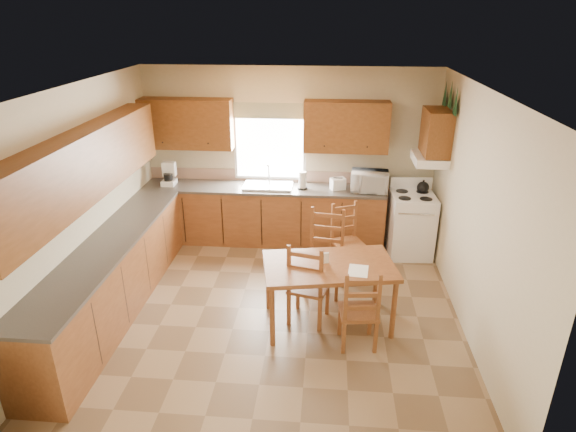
# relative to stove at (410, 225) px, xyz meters

# --- Properties ---
(floor) EXTENTS (4.50, 4.50, 0.00)m
(floor) POSITION_rel_stove_xyz_m (-1.88, -1.70, -0.47)
(floor) COLOR olive
(floor) RESTS_ON ground
(ceiling) EXTENTS (4.50, 4.50, 0.00)m
(ceiling) POSITION_rel_stove_xyz_m (-1.88, -1.70, 2.23)
(ceiling) COLOR #9B6327
(ceiling) RESTS_ON floor
(wall_left) EXTENTS (4.50, 4.50, 0.00)m
(wall_left) POSITION_rel_stove_xyz_m (-4.13, -1.70, 0.88)
(wall_left) COLOR beige
(wall_left) RESTS_ON floor
(wall_right) EXTENTS (4.50, 4.50, 0.00)m
(wall_right) POSITION_rel_stove_xyz_m (0.37, -1.70, 0.88)
(wall_right) COLOR beige
(wall_right) RESTS_ON floor
(wall_back) EXTENTS (4.50, 4.50, 0.00)m
(wall_back) POSITION_rel_stove_xyz_m (-1.88, 0.55, 0.88)
(wall_back) COLOR beige
(wall_back) RESTS_ON floor
(wall_front) EXTENTS (4.50, 4.50, 0.00)m
(wall_front) POSITION_rel_stove_xyz_m (-1.88, -3.95, 0.88)
(wall_front) COLOR beige
(wall_front) RESTS_ON floor
(lower_cab_back) EXTENTS (3.75, 0.60, 0.88)m
(lower_cab_back) POSITION_rel_stove_xyz_m (-2.25, 0.25, -0.03)
(lower_cab_back) COLOR brown
(lower_cab_back) RESTS_ON floor
(lower_cab_left) EXTENTS (0.60, 3.60, 0.88)m
(lower_cab_left) POSITION_rel_stove_xyz_m (-3.83, -1.85, -0.03)
(lower_cab_left) COLOR brown
(lower_cab_left) RESTS_ON floor
(counter_back) EXTENTS (3.75, 0.63, 0.04)m
(counter_back) POSITION_rel_stove_xyz_m (-2.25, 0.25, 0.43)
(counter_back) COLOR #49433E
(counter_back) RESTS_ON lower_cab_back
(counter_left) EXTENTS (0.63, 3.60, 0.04)m
(counter_left) POSITION_rel_stove_xyz_m (-3.83, -1.85, 0.43)
(counter_left) COLOR #49433E
(counter_left) RESTS_ON lower_cab_left
(backsplash) EXTENTS (3.75, 0.01, 0.18)m
(backsplash) POSITION_rel_stove_xyz_m (-2.25, 0.54, 0.54)
(backsplash) COLOR #A17F6C
(backsplash) RESTS_ON counter_back
(upper_cab_back_left) EXTENTS (1.41, 0.33, 0.75)m
(upper_cab_back_left) POSITION_rel_stove_xyz_m (-3.43, 0.39, 1.39)
(upper_cab_back_left) COLOR brown
(upper_cab_back_left) RESTS_ON wall_back
(upper_cab_back_right) EXTENTS (1.25, 0.33, 0.75)m
(upper_cab_back_right) POSITION_rel_stove_xyz_m (-1.02, 0.39, 1.39)
(upper_cab_back_right) COLOR brown
(upper_cab_back_right) RESTS_ON wall_back
(upper_cab_left) EXTENTS (0.33, 3.60, 0.75)m
(upper_cab_left) POSITION_rel_stove_xyz_m (-3.96, -1.85, 1.39)
(upper_cab_left) COLOR brown
(upper_cab_left) RESTS_ON wall_left
(upper_cab_stove) EXTENTS (0.33, 0.62, 0.62)m
(upper_cab_stove) POSITION_rel_stove_xyz_m (0.20, -0.05, 1.43)
(upper_cab_stove) COLOR brown
(upper_cab_stove) RESTS_ON wall_right
(range_hood) EXTENTS (0.44, 0.62, 0.12)m
(range_hood) POSITION_rel_stove_xyz_m (0.15, -0.05, 1.05)
(range_hood) COLOR white
(range_hood) RESTS_ON wall_right
(window_frame) EXTENTS (1.13, 0.02, 1.18)m
(window_frame) POSITION_rel_stove_xyz_m (-2.18, 0.52, 1.08)
(window_frame) COLOR white
(window_frame) RESTS_ON wall_back
(window_pane) EXTENTS (1.05, 0.01, 1.10)m
(window_pane) POSITION_rel_stove_xyz_m (-2.18, 0.52, 1.08)
(window_pane) COLOR white
(window_pane) RESTS_ON wall_back
(window_valance) EXTENTS (1.19, 0.01, 0.24)m
(window_valance) POSITION_rel_stove_xyz_m (-2.18, 0.49, 1.58)
(window_valance) COLOR #4B5C37
(window_valance) RESTS_ON wall_back
(sink_basin) EXTENTS (0.75, 0.45, 0.04)m
(sink_basin) POSITION_rel_stove_xyz_m (-2.18, 0.25, 0.47)
(sink_basin) COLOR silver
(sink_basin) RESTS_ON counter_back
(pine_decal_a) EXTENTS (0.22, 0.22, 0.36)m
(pine_decal_a) POSITION_rel_stove_xyz_m (0.33, -0.37, 1.91)
(pine_decal_a) COLOR #153A1E
(pine_decal_a) RESTS_ON wall_right
(pine_decal_b) EXTENTS (0.22, 0.22, 0.36)m
(pine_decal_b) POSITION_rel_stove_xyz_m (0.33, -0.05, 1.95)
(pine_decal_b) COLOR #153A1E
(pine_decal_b) RESTS_ON wall_right
(pine_decal_c) EXTENTS (0.22, 0.22, 0.36)m
(pine_decal_c) POSITION_rel_stove_xyz_m (0.33, 0.27, 1.91)
(pine_decal_c) COLOR #153A1E
(pine_decal_c) RESTS_ON wall_right
(stove) EXTENTS (0.66, 0.68, 0.93)m
(stove) POSITION_rel_stove_xyz_m (0.00, 0.00, 0.00)
(stove) COLOR white
(stove) RESTS_ON floor
(coffeemaker) EXTENTS (0.25, 0.28, 0.35)m
(coffeemaker) POSITION_rel_stove_xyz_m (-3.74, 0.23, 0.63)
(coffeemaker) COLOR white
(coffeemaker) RESTS_ON counter_back
(paper_towel) EXTENTS (0.15, 0.15, 0.27)m
(paper_towel) POSITION_rel_stove_xyz_m (-1.65, 0.23, 0.59)
(paper_towel) COLOR white
(paper_towel) RESTS_ON counter_back
(toaster) EXTENTS (0.25, 0.21, 0.18)m
(toaster) POSITION_rel_stove_xyz_m (-1.11, 0.24, 0.54)
(toaster) COLOR white
(toaster) RESTS_ON counter_back
(microwave) EXTENTS (0.54, 0.41, 0.31)m
(microwave) POSITION_rel_stove_xyz_m (-0.64, 0.22, 0.61)
(microwave) COLOR white
(microwave) RESTS_ON counter_back
(dining_table) EXTENTS (1.60, 1.10, 0.79)m
(dining_table) POSITION_rel_stove_xyz_m (-1.22, -1.90, -0.07)
(dining_table) COLOR brown
(dining_table) RESTS_ON floor
(chair_near_left) EXTENTS (0.52, 0.51, 1.04)m
(chair_near_left) POSITION_rel_stove_xyz_m (-1.44, -1.86, 0.05)
(chair_near_left) COLOR brown
(chair_near_left) RESTS_ON floor
(chair_near_right) EXTENTS (0.44, 0.43, 0.96)m
(chair_near_right) POSITION_rel_stove_xyz_m (-0.88, -2.27, 0.02)
(chair_near_right) COLOR brown
(chair_near_right) RESTS_ON floor
(chair_far_left) EXTENTS (0.52, 0.51, 1.10)m
(chair_far_left) POSITION_rel_stove_xyz_m (-1.28, -1.21, 0.09)
(chair_far_left) COLOR brown
(chair_far_left) RESTS_ON floor
(chair_far_right) EXTENTS (0.53, 0.52, 0.97)m
(chair_far_right) POSITION_rel_stove_xyz_m (-0.95, -0.59, 0.02)
(chair_far_right) COLOR brown
(chair_far_right) RESTS_ON floor
(table_paper) EXTENTS (0.24, 0.31, 0.00)m
(table_paper) POSITION_rel_stove_xyz_m (-0.90, -2.03, 0.33)
(table_paper) COLOR white
(table_paper) RESTS_ON dining_table
(table_card) EXTENTS (0.10, 0.04, 0.13)m
(table_card) POSITION_rel_stove_xyz_m (-1.27, -1.88, 0.39)
(table_card) COLOR white
(table_card) RESTS_ON dining_table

